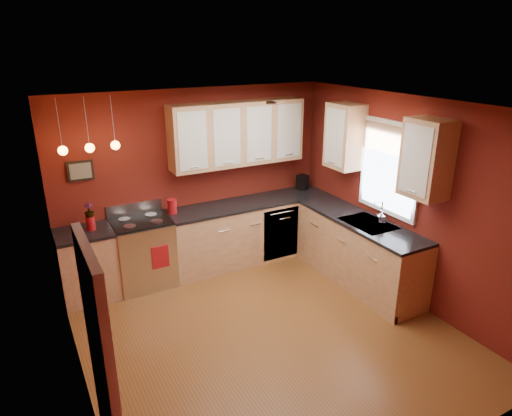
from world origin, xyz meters
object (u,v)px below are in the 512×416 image
coffee_maker (303,183)px  red_canister (172,206)px  sink (368,225)px  gas_range (144,252)px  soap_pump (381,218)px

coffee_maker → red_canister: bearing=166.2°
sink → red_canister: 2.67m
red_canister → gas_range: bearing=-170.9°
gas_range → red_canister: size_ratio=5.40×
red_canister → soap_pump: size_ratio=0.97×
red_canister → soap_pump: soap_pump is taller
sink → red_canister: bearing=143.8°
coffee_maker → soap_pump: bearing=-104.1°
gas_range → soap_pump: 3.21m
sink → gas_range: bearing=150.2°
red_canister → soap_pump: bearing=-37.7°
sink → coffee_maker: sink is taller
gas_range → red_canister: 0.74m
gas_range → sink: 3.05m
sink → soap_pump: 0.21m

